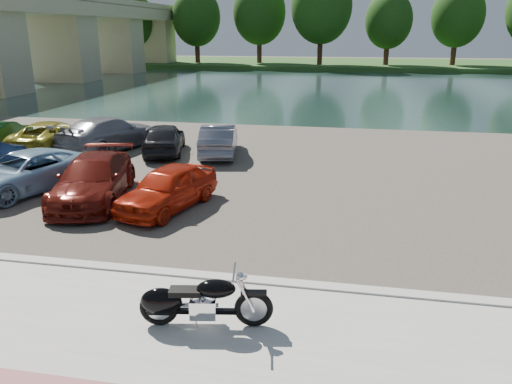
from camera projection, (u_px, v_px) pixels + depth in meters
The scene contains 17 objects.
ground at pixel (232, 341), 8.47m from camera, with size 200.00×200.00×0.00m, color #595447.
promenade at pixel (216, 376), 7.52m from camera, with size 60.00×6.00×0.10m, color #B4B2AA.
kerb at pixel (254, 282), 10.32m from camera, with size 60.00×0.30×0.14m, color #B4B2AA.
parking_lot at pixel (300, 171), 18.74m from camera, with size 60.00×18.00×0.04m, color #454138.
river at pixel (333, 88), 45.86m from camera, with size 120.00×40.00×0.00m, color #1A302C.
far_bank at pixel (342, 64), 75.67m from camera, with size 120.00×24.00×0.60m, color #274D1B.
bridge at pixel (56, 26), 50.13m from camera, with size 7.00×56.00×8.55m.
far_trees at pixel (377, 12), 66.88m from camera, with size 70.25×10.68×12.52m.
motorcycle at pixel (193, 302), 8.61m from camera, with size 2.32×0.81×1.05m.
car_2 at pixel (24, 172), 16.09m from camera, with size 2.11×4.58×1.27m, color #92B7D4.
car_3 at pixel (93, 179), 15.19m from camera, with size 1.89×4.65×1.35m, color #5C140D.
car_4 at pixel (168, 188), 14.50m from camera, with size 1.50×3.72×1.27m, color #B3220B.
car_5 at pixel (1, 135), 22.11m from camera, with size 1.29×3.69×1.22m, color #103B13.
car_6 at pixel (52, 135), 21.83m from camera, with size 2.11×4.57×1.27m, color olive.
car_7 at pixel (109, 133), 21.71m from camera, with size 2.05×5.05×1.47m, color gray.
car_8 at pixel (164, 138), 21.11m from camera, with size 1.55×3.85×1.31m, color black.
car_9 at pixel (219, 140), 20.85m from camera, with size 1.38×3.96×1.30m, color slate.
Camera 1 is at (1.78, -7.07, 5.01)m, focal length 35.00 mm.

